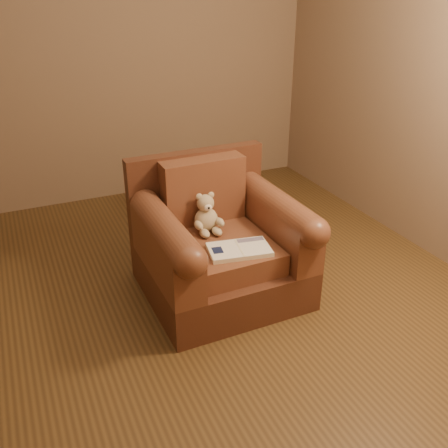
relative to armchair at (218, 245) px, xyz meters
name	(u,v)px	position (x,y,z in m)	size (l,w,h in m)	color
floor	(177,310)	(-0.34, -0.11, -0.33)	(4.00, 4.00, 0.00)	#543A1C
room	(162,18)	(-0.34, -0.11, 1.38)	(4.02, 4.02, 2.71)	#7F644E
armchair	(218,245)	(0.00, 0.00, 0.00)	(0.97, 0.92, 0.86)	#4F291A
teddy_bear	(207,217)	(-0.05, 0.08, 0.18)	(0.19, 0.21, 0.26)	tan
guidebook	(239,250)	(0.02, -0.26, 0.09)	(0.40, 0.28, 0.03)	beige
side_table	(192,197)	(0.17, 0.92, -0.05)	(0.37, 0.37, 0.52)	gold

